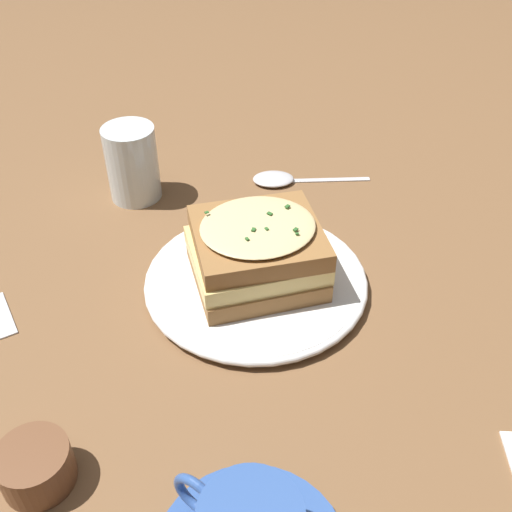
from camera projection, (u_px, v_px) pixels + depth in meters
The scene contains 6 objects.
ground_plane at pixel (281, 299), 0.64m from camera, with size 2.40×2.40×0.00m, color brown.
dinner_plate at pixel (256, 281), 0.65m from camera, with size 0.24×0.24×0.01m.
sandwich at pixel (257, 251), 0.63m from camera, with size 0.14×0.13×0.07m.
water_glass at pixel (132, 163), 0.76m from camera, with size 0.07×0.07×0.10m, color silver.
spoon at pixel (280, 179), 0.82m from camera, with size 0.16×0.07×0.01m.
condiment_pot at pixel (36, 466), 0.47m from camera, with size 0.06×0.06×0.04m, color brown.
Camera 1 is at (0.18, 0.43, 0.44)m, focal length 42.00 mm.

